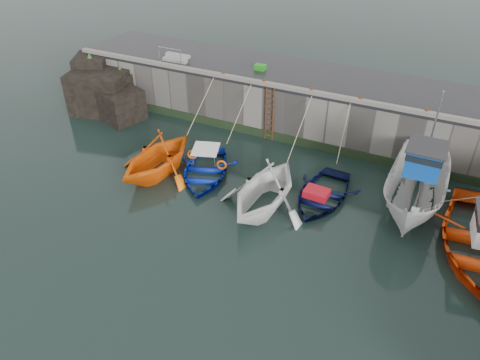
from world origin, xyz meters
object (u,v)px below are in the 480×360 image
at_px(ladder, 269,114).
at_px(bollard_a, 224,74).
at_px(bollard_d, 361,100).
at_px(boat_near_blue, 205,175).
at_px(boat_near_blacktrim, 264,207).
at_px(fish_crate, 260,67).
at_px(bollard_b, 264,82).
at_px(boat_near_white, 159,173).
at_px(bollard_c, 312,90).
at_px(bollard_e, 426,112).
at_px(boat_near_navy, 321,198).
at_px(boat_far_white, 417,188).

height_order(ladder, bollard_a, bollard_a).
bearing_deg(bollard_d, boat_near_blue, -140.96).
distance_m(boat_near_blacktrim, fish_crate, 9.59).
bearing_deg(bollard_b, boat_near_white, -118.61).
relative_size(bollard_c, bollard_e, 1.00).
distance_m(boat_near_navy, bollard_e, 6.62).
relative_size(boat_near_navy, fish_crate, 7.16).
distance_m(fish_crate, bollard_b, 2.10).
bearing_deg(fish_crate, boat_near_blue, -94.65).
bearing_deg(bollard_a, boat_near_navy, -31.20).
height_order(boat_far_white, bollard_c, boat_far_white).
distance_m(boat_near_blue, boat_near_blacktrim, 3.98).
xyz_separation_m(boat_near_white, bollard_b, (3.26, 5.99, 3.30)).
distance_m(boat_far_white, bollard_a, 12.20).
relative_size(boat_near_white, boat_near_navy, 1.09).
bearing_deg(fish_crate, boat_near_navy, -51.28).
distance_m(boat_near_white, bollard_b, 7.57).
bearing_deg(boat_near_blacktrim, ladder, 114.65).
relative_size(boat_near_blue, bollard_d, 16.60).
bearing_deg(bollard_c, boat_far_white, -28.64).
distance_m(boat_far_white, bollard_d, 5.50).
relative_size(ladder, boat_near_navy, 0.70).
bearing_deg(bollard_c, bollard_d, 0.00).
bearing_deg(boat_near_blue, bollard_e, 10.37).
height_order(boat_near_navy, boat_far_white, boat_far_white).
height_order(fish_crate, bollard_d, fish_crate).
relative_size(ladder, boat_far_white, 0.45).
bearing_deg(bollard_a, bollard_d, 0.00).
relative_size(boat_far_white, bollard_b, 25.13).
xyz_separation_m(boat_near_white, boat_near_blue, (2.23, 0.85, 0.00)).
bearing_deg(boat_far_white, boat_near_blacktrim, -154.43).
bearing_deg(boat_near_white, bollard_a, 89.70).
height_order(boat_near_navy, bollard_a, bollard_a).
bearing_deg(bollard_d, bollard_b, 180.00).
bearing_deg(bollard_b, bollard_a, 180.00).
xyz_separation_m(boat_far_white, bollard_a, (-11.50, 3.44, 2.17)).
bearing_deg(bollard_d, bollard_a, 180.00).
bearing_deg(boat_near_blacktrim, bollard_d, 72.12).
bearing_deg(boat_far_white, fish_crate, 153.04).
distance_m(boat_near_white, bollard_e, 13.61).
xyz_separation_m(bollard_b, bollard_e, (8.50, 0.00, 0.00)).
relative_size(bollard_b, bollard_e, 1.00).
bearing_deg(bollard_a, bollard_b, 0.00).
bearing_deg(boat_near_blue, bollard_b, 60.63).
xyz_separation_m(boat_near_blacktrim, boat_near_navy, (2.20, 1.81, 0.00)).
height_order(fish_crate, bollard_c, fish_crate).
distance_m(fish_crate, bollard_c, 4.16).
xyz_separation_m(boat_near_blacktrim, bollard_e, (5.75, 6.33, 3.30)).
bearing_deg(bollard_e, boat_near_blacktrim, -132.23).
xyz_separation_m(bollard_b, bollard_c, (2.70, 0.00, 0.00)).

